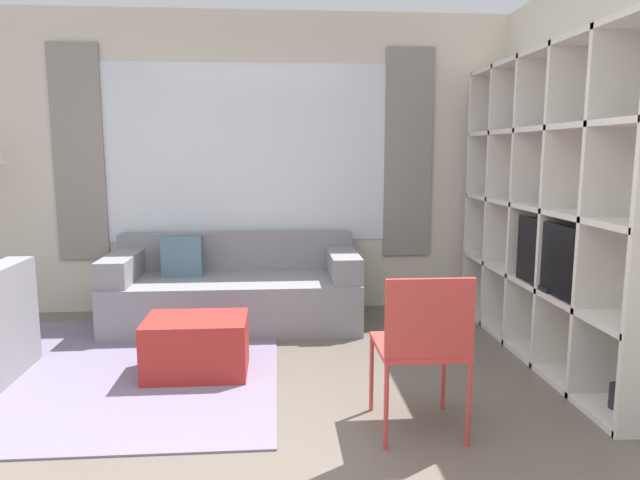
# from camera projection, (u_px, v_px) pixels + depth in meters

# --- Properties ---
(wall_back) EXTENTS (5.97, 0.11, 2.70)m
(wall_back) POSITION_uv_depth(u_px,v_px,m) (247.00, 164.00, 5.22)
(wall_back) COLOR beige
(wall_back) RESTS_ON ground_plane
(wall_right) EXTENTS (0.07, 4.12, 2.70)m
(wall_right) POSITION_uv_depth(u_px,v_px,m) (589.00, 169.00, 3.93)
(wall_right) COLOR beige
(wall_right) RESTS_ON ground_plane
(area_rug) EXTENTS (2.07, 2.28, 0.01)m
(area_rug) POSITION_uv_depth(u_px,v_px,m) (123.00, 369.00, 3.86)
(area_rug) COLOR slate
(area_rug) RESTS_ON ground_plane
(shelving_unit) EXTENTS (0.40, 2.48, 2.16)m
(shelving_unit) POSITION_uv_depth(u_px,v_px,m) (556.00, 209.00, 3.99)
(shelving_unit) COLOR silver
(shelving_unit) RESTS_ON ground_plane
(couch_main) EXTENTS (2.08, 0.90, 0.76)m
(couch_main) POSITION_uv_depth(u_px,v_px,m) (235.00, 291.00, 4.88)
(couch_main) COLOR gray
(couch_main) RESTS_ON ground_plane
(ottoman) EXTENTS (0.66, 0.47, 0.39)m
(ottoman) POSITION_uv_depth(u_px,v_px,m) (197.00, 346.00, 3.76)
(ottoman) COLOR #A82823
(ottoman) RESTS_ON ground_plane
(folding_chair) EXTENTS (0.44, 0.46, 0.86)m
(folding_chair) POSITION_uv_depth(u_px,v_px,m) (423.00, 340.00, 2.90)
(folding_chair) COLOR #CC3D38
(folding_chair) RESTS_ON ground_plane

